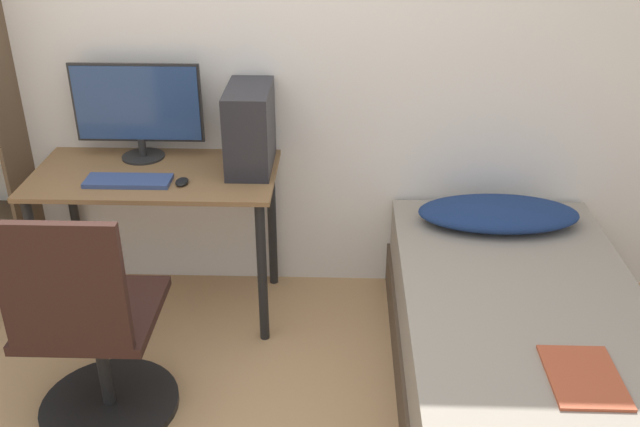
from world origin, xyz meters
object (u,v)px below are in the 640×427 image
office_chair (93,342)px  monitor (138,108)px  bed (526,368)px  pc_tower (250,128)px  keyboard (128,181)px

office_chair → monitor: bearing=90.5°
office_chair → monitor: size_ratio=1.63×
office_chair → monitor: monitor is taller
bed → pc_tower: 1.56m
keyboard → pc_tower: (0.52, 0.20, 0.18)m
bed → pc_tower: pc_tower is taller
office_chair → bed: office_chair is taller
office_chair → monitor: 1.14m
monitor → pc_tower: 0.54m
office_chair → bed: 1.68m
bed → pc_tower: bearing=145.4°
keyboard → monitor: bearing=91.3°
office_chair → keyboard: size_ratio=2.61×
office_chair → pc_tower: (0.52, 0.87, 0.55)m
office_chair → keyboard: bearing=90.1°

